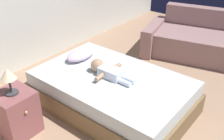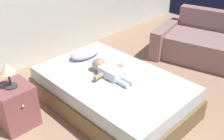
# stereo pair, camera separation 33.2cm
# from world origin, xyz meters

# --- Properties ---
(bed) EXTENTS (1.28, 2.03, 0.46)m
(bed) POSITION_xyz_m (0.04, 1.13, 0.22)
(bed) COLOR brown
(bed) RESTS_ON ground_plane
(pillow) EXTENTS (0.49, 0.27, 0.14)m
(pillow) POSITION_xyz_m (0.17, 1.79, 0.53)
(pillow) COLOR silver
(pillow) RESTS_ON bed
(baby) EXTENTS (0.49, 0.65, 0.17)m
(baby) POSITION_xyz_m (0.04, 1.20, 0.52)
(baby) COLOR silver
(baby) RESTS_ON bed
(toothbrush) EXTENTS (0.06, 0.13, 0.02)m
(toothbrush) POSITION_xyz_m (0.24, 1.24, 0.47)
(toothbrush) COLOR #2692E5
(toothbrush) RESTS_ON bed
(couch) EXTENTS (1.49, 2.22, 0.79)m
(couch) POSITION_xyz_m (2.28, 0.76, 0.27)
(couch) COLOR gray
(couch) RESTS_ON ground_plane
(nightstand) EXTENTS (0.41, 0.44, 0.55)m
(nightstand) POSITION_xyz_m (-1.03, 1.67, 0.27)
(nightstand) COLOR #884D4F
(nightstand) RESTS_ON ground_plane
(lamp) EXTENTS (0.18, 0.18, 0.31)m
(lamp) POSITION_xyz_m (-1.03, 1.67, 0.77)
(lamp) COLOR #333338
(lamp) RESTS_ON nightstand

